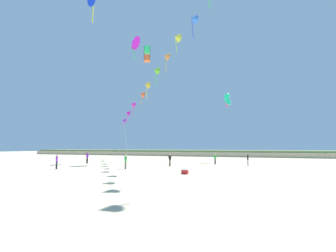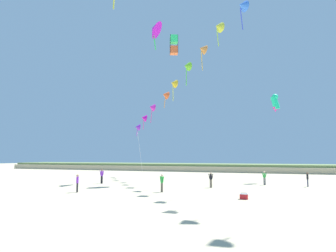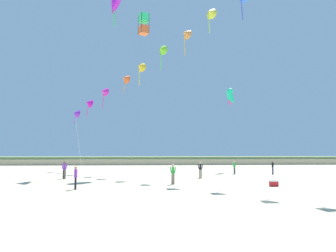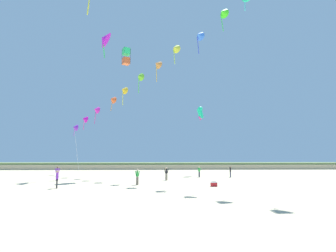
% 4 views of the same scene
% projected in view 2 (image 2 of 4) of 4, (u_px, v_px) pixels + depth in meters
% --- Properties ---
extents(ground_plane, '(240.00, 240.00, 0.00)m').
position_uv_depth(ground_plane, '(143.00, 210.00, 17.53)').
color(ground_plane, '#C1B28E').
extents(dune_ridge, '(120.00, 12.19, 1.58)m').
position_uv_depth(dune_ridge, '(248.00, 168.00, 63.37)').
color(dune_ridge, tan).
rests_on(dune_ridge, ground).
extents(person_near_left, '(0.28, 0.53, 1.56)m').
position_uv_depth(person_near_left, '(77.00, 182.00, 26.17)').
color(person_near_left, black).
rests_on(person_near_left, ground).
extents(person_near_right, '(0.20, 0.53, 1.50)m').
position_uv_depth(person_near_right, '(308.00, 178.00, 31.02)').
color(person_near_right, '#282D4C').
rests_on(person_near_right, ground).
extents(person_mid_center, '(0.52, 0.32, 1.57)m').
position_uv_depth(person_mid_center, '(162.00, 182.00, 26.31)').
color(person_mid_center, '#726656').
rests_on(person_mid_center, ground).
extents(person_far_left, '(0.49, 0.33, 1.51)m').
position_uv_depth(person_far_left, '(264.00, 177.00, 33.05)').
color(person_far_left, '#474C56').
rests_on(person_far_left, ground).
extents(person_far_right, '(0.55, 0.23, 1.58)m').
position_uv_depth(person_far_right, '(211.00, 178.00, 30.13)').
color(person_far_right, '#726656').
rests_on(person_far_right, ground).
extents(person_far_center, '(0.59, 0.23, 1.68)m').
position_uv_depth(person_far_center, '(102.00, 175.00, 34.84)').
color(person_far_center, black).
rests_on(person_far_center, ground).
extents(kite_banner_string, '(27.36, 22.79, 21.96)m').
position_uv_depth(kite_banner_string, '(195.00, 58.00, 34.70)').
color(kite_banner_string, purple).
extents(large_kite_low_lead, '(1.31, 1.31, 2.40)m').
position_uv_depth(large_kite_low_lead, '(174.00, 45.00, 38.25)').
color(large_kite_low_lead, orange).
extents(large_kite_mid_trail, '(1.31, 1.01, 2.37)m').
position_uv_depth(large_kite_mid_trail, '(275.00, 102.00, 38.79)').
color(large_kite_mid_trail, '#1DE99E').
extents(large_kite_high_solo, '(2.33, 2.82, 4.33)m').
position_uv_depth(large_kite_high_solo, '(155.00, 29.00, 41.97)').
color(large_kite_high_solo, '#E618E6').
extents(beach_cooler, '(0.58, 0.41, 0.46)m').
position_uv_depth(beach_cooler, '(244.00, 196.00, 21.83)').
color(beach_cooler, red).
rests_on(beach_cooler, ground).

